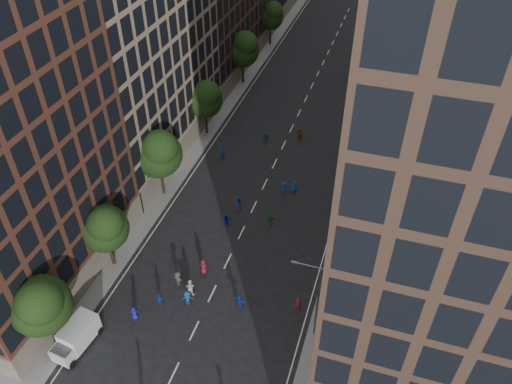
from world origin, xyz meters
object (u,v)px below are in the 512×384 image
(cargo_van, at_px, (76,337))
(skater_0, at_px, (134,313))
(streetlamp_far, at_px, (369,108))
(streetlamp_near, at_px, (316,298))

(cargo_van, distance_m, skater_0, 5.40)
(streetlamp_far, distance_m, cargo_van, 45.21)
(streetlamp_far, xyz_separation_m, skater_0, (-16.18, -36.42, -4.41))
(streetlamp_far, height_order, skater_0, streetlamp_far)
(skater_0, bearing_deg, streetlamp_near, 171.37)
(cargo_van, height_order, skater_0, cargo_van)
(cargo_van, bearing_deg, skater_0, 56.71)
(streetlamp_near, distance_m, streetlamp_far, 33.00)
(streetlamp_far, bearing_deg, skater_0, -113.95)
(streetlamp_near, bearing_deg, skater_0, -168.05)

